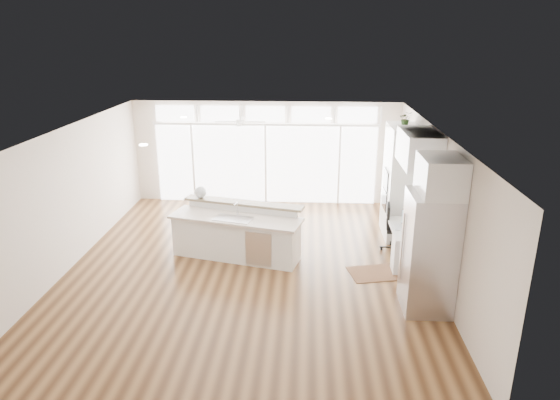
{
  "coord_description": "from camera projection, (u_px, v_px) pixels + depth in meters",
  "views": [
    {
      "loc": [
        1.11,
        -8.87,
        4.42
      ],
      "look_at": [
        0.57,
        0.6,
        1.19
      ],
      "focal_mm": 32.0,
      "sensor_mm": 36.0,
      "label": 1
    }
  ],
  "objects": [
    {
      "name": "upper_cabinets",
      "position": [
        419.0,
        149.0,
        9.22
      ],
      "size": [
        0.64,
        1.3,
        0.64
      ],
      "primitive_type": "cube",
      "color": "white",
      "rests_on": "wall_right"
    },
    {
      "name": "wall_back",
      "position": [
        266.0,
        153.0,
        13.21
      ],
      "size": [
        7.0,
        0.04,
        2.7
      ],
      "primitive_type": "cube",
      "color": "beige",
      "rests_on": "floor"
    },
    {
      "name": "desk_window",
      "position": [
        431.0,
        190.0,
        9.47
      ],
      "size": [
        0.04,
        0.85,
        0.85
      ],
      "primitive_type": "cube",
      "color": "white",
      "rests_on": "wall_right"
    },
    {
      "name": "framed_photos",
      "position": [
        423.0,
        188.0,
        10.1
      ],
      "size": [
        0.06,
        0.22,
        0.8
      ],
      "primitive_type": "cube",
      "color": "black",
      "rests_on": "wall_right"
    },
    {
      "name": "office_chair",
      "position": [
        397.0,
        229.0,
        10.38
      ],
      "size": [
        0.58,
        0.55,
        1.02
      ],
      "primitive_type": "cube",
      "rotation": [
        0.0,
        0.0,
        -0.12
      ],
      "color": "black",
      "rests_on": "floor"
    },
    {
      "name": "kitchen_island",
      "position": [
        236.0,
        233.0,
        10.1
      ],
      "size": [
        2.84,
        1.64,
        1.06
      ],
      "primitive_type": "cube",
      "rotation": [
        0.0,
        0.0,
        -0.25
      ],
      "color": "white",
      "rests_on": "floor"
    },
    {
      "name": "rug",
      "position": [
        375.0,
        273.0,
        9.57
      ],
      "size": [
        1.11,
        0.9,
        0.01
      ],
      "primitive_type": "cube",
      "rotation": [
        0.0,
        0.0,
        0.23
      ],
      "color": "#3C2113",
      "rests_on": "floor"
    },
    {
      "name": "oven_cabinet",
      "position": [
        401.0,
        182.0,
        11.0
      ],
      "size": [
        0.64,
        1.2,
        2.5
      ],
      "primitive_type": "cube",
      "color": "white",
      "rests_on": "floor"
    },
    {
      "name": "wall_left",
      "position": [
        68.0,
        198.0,
        9.62
      ],
      "size": [
        0.04,
        8.0,
        2.7
      ],
      "primitive_type": "cube",
      "color": "beige",
      "rests_on": "floor"
    },
    {
      "name": "wall_right",
      "position": [
        436.0,
        205.0,
        9.25
      ],
      "size": [
        0.04,
        8.0,
        2.7
      ],
      "primitive_type": "cube",
      "color": "beige",
      "rests_on": "floor"
    },
    {
      "name": "refrigerator",
      "position": [
        429.0,
        252.0,
        8.1
      ],
      "size": [
        0.76,
        0.9,
        2.0
      ],
      "primitive_type": "cube",
      "color": "silver",
      "rests_on": "floor"
    },
    {
      "name": "ceiling",
      "position": [
        247.0,
        131.0,
        9.0
      ],
      "size": [
        7.0,
        8.0,
        0.02
      ],
      "primitive_type": "cube",
      "color": "white",
      "rests_on": "wall_back"
    },
    {
      "name": "wall_front",
      "position": [
        207.0,
        316.0,
        5.65
      ],
      "size": [
        7.0,
        0.04,
        2.7
      ],
      "primitive_type": "cube",
      "color": "beige",
      "rests_on": "floor"
    },
    {
      "name": "glass_wall",
      "position": [
        266.0,
        164.0,
        13.25
      ],
      "size": [
        5.8,
        0.06,
        2.08
      ],
      "primitive_type": "cube",
      "color": "white",
      "rests_on": "wall_back"
    },
    {
      "name": "keyboard",
      "position": [
        397.0,
        228.0,
        9.75
      ],
      "size": [
        0.11,
        0.29,
        0.01
      ],
      "primitive_type": "cube",
      "rotation": [
        0.0,
        0.0,
        -0.03
      ],
      "color": "silver",
      "rests_on": "desk_nook"
    },
    {
      "name": "desk_nook",
      "position": [
        408.0,
        246.0,
        9.86
      ],
      "size": [
        0.72,
        1.3,
        0.76
      ],
      "primitive_type": "cube",
      "color": "white",
      "rests_on": "floor"
    },
    {
      "name": "transom_row",
      "position": [
        265.0,
        114.0,
        12.83
      ],
      "size": [
        5.9,
        0.06,
        0.4
      ],
      "primitive_type": "cube",
      "color": "white",
      "rests_on": "wall_back"
    },
    {
      "name": "recessed_lights",
      "position": [
        248.0,
        130.0,
        9.19
      ],
      "size": [
        3.4,
        3.0,
        0.02
      ],
      "primitive_type": "cube",
      "color": "white",
      "rests_on": "ceiling"
    },
    {
      "name": "fridge_cabinet",
      "position": [
        441.0,
        176.0,
        7.68
      ],
      "size": [
        0.64,
        0.9,
        0.6
      ],
      "primitive_type": "cube",
      "color": "white",
      "rests_on": "wall_right"
    },
    {
      "name": "ceiling_fan",
      "position": [
        240.0,
        117.0,
        11.74
      ],
      "size": [
        1.16,
        1.16,
        0.32
      ],
      "primitive_type": "cube",
      "color": "white",
      "rests_on": "ceiling"
    },
    {
      "name": "potted_plant",
      "position": [
        406.0,
        120.0,
        10.56
      ],
      "size": [
        0.29,
        0.32,
        0.24
      ],
      "primitive_type": "imported",
      "rotation": [
        0.0,
        0.0,
        -0.04
      ],
      "color": "#2F5022",
      "rests_on": "oven_cabinet"
    },
    {
      "name": "fishbowl",
      "position": [
        201.0,
        192.0,
        10.52
      ],
      "size": [
        0.31,
        0.31,
        0.25
      ],
      "primitive_type": "sphere",
      "rotation": [
        0.0,
        0.0,
        -0.26
      ],
      "color": "silver",
      "rests_on": "kitchen_island"
    },
    {
      "name": "floor",
      "position": [
        250.0,
        266.0,
        9.87
      ],
      "size": [
        7.0,
        8.0,
        0.02
      ],
      "primitive_type": "cube",
      "color": "#472B15",
      "rests_on": "ground"
    },
    {
      "name": "monitor",
      "position": [
        406.0,
        220.0,
        9.69
      ],
      "size": [
        0.12,
        0.43,
        0.36
      ],
      "primitive_type": "cube",
      "rotation": [
        0.0,
        0.0,
        0.11
      ],
      "color": "black",
      "rests_on": "desk_nook"
    }
  ]
}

